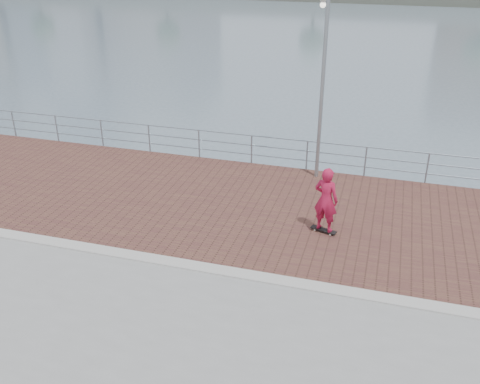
# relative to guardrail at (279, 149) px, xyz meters

# --- Properties ---
(water) EXTENTS (400.00, 400.00, 0.00)m
(water) POSITION_rel_guardrail_xyz_m (-0.00, -7.00, -2.69)
(water) COLOR slate
(water) RESTS_ON ground
(brick_lane) EXTENTS (40.00, 6.80, 0.02)m
(brick_lane) POSITION_rel_guardrail_xyz_m (-0.00, -3.40, -0.68)
(brick_lane) COLOR brown
(brick_lane) RESTS_ON seawall
(curb) EXTENTS (40.00, 0.40, 0.06)m
(curb) POSITION_rel_guardrail_xyz_m (-0.00, -7.00, -0.66)
(curb) COLOR #B7B5AD
(curb) RESTS_ON seawall
(guardrail) EXTENTS (39.06, 0.06, 1.13)m
(guardrail) POSITION_rel_guardrail_xyz_m (0.00, 0.00, 0.00)
(guardrail) COLOR #8C9EA8
(guardrail) RESTS_ON brick_lane
(street_lamp) EXTENTS (0.48, 1.39, 6.56)m
(street_lamp) POSITION_rel_guardrail_xyz_m (1.47, -0.98, 3.97)
(street_lamp) COLOR gray
(street_lamp) RESTS_ON brick_lane
(skateboard) EXTENTS (0.78, 0.40, 0.09)m
(skateboard) POSITION_rel_guardrail_xyz_m (2.29, -4.31, -0.60)
(skateboard) COLOR black
(skateboard) RESTS_ON brick_lane
(skateboarder) EXTENTS (0.80, 0.63, 1.91)m
(skateboarder) POSITION_rel_guardrail_xyz_m (2.29, -4.31, 0.37)
(skateboarder) COLOR #B6183D
(skateboarder) RESTS_ON skateboard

